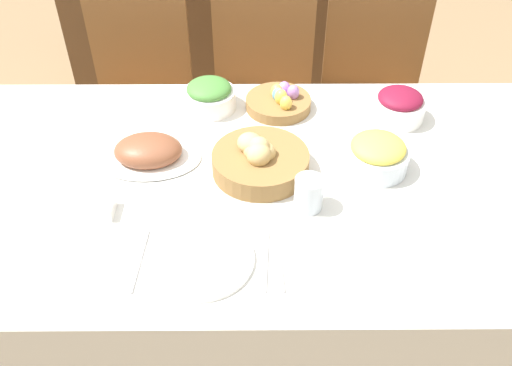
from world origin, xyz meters
The scene contains 18 objects.
ground_plane centered at (0.00, 0.00, 0.00)m, with size 12.00×12.00×0.00m, color #937551.
dining_table centered at (0.00, 0.00, 0.38)m, with size 1.89×0.97×0.76m.
chair_far_center centered at (0.03, 0.84, 0.52)m, with size 0.46×0.46×0.98m.
chair_far_right centered at (0.50, 0.84, 0.52)m, with size 0.44×0.44×0.98m.
chair_far_left centered at (-0.48, 0.84, 0.52)m, with size 0.45×0.45×0.98m.
sideboard centered at (-0.29, 1.78, 0.43)m, with size 1.44×0.44×0.85m.
bread_basket centered at (0.02, 0.03, 0.80)m, with size 0.26×0.26×0.11m.
egg_basket centered at (0.08, 0.34, 0.78)m, with size 0.21×0.21×0.08m.
ham_platter centered at (-0.29, 0.08, 0.78)m, with size 0.29×0.20×0.08m.
beet_salad_bowl centered at (0.44, 0.28, 0.80)m, with size 0.16×0.16×0.10m.
green_salad_bowl centered at (-0.14, 0.34, 0.80)m, with size 0.16×0.16×0.10m.
pineapple_bowl centered at (0.33, 0.04, 0.80)m, with size 0.18×0.18×0.10m.
dinner_plate centered at (-0.12, -0.30, 0.76)m, with size 0.24×0.24×0.01m.
fork centered at (-0.26, -0.30, 0.76)m, with size 0.02×0.19×0.00m.
knife centered at (0.03, -0.30, 0.76)m, with size 0.02×0.19×0.00m.
spoon centered at (0.06, -0.30, 0.76)m, with size 0.02×0.19×0.00m.
drinking_cup centered at (0.14, -0.12, 0.80)m, with size 0.07×0.07×0.09m.
butter_dish centered at (-0.41, -0.14, 0.77)m, with size 0.11×0.07×0.03m.
Camera 1 is at (0.00, -1.12, 1.71)m, focal length 38.00 mm.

